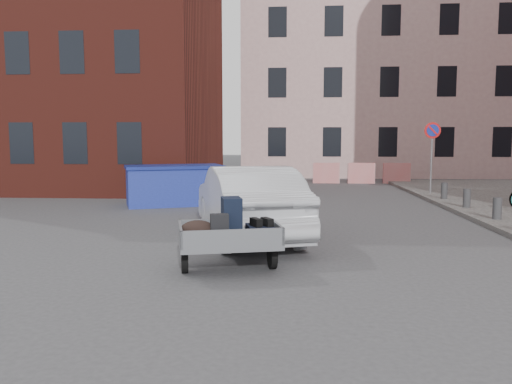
{
  "coord_description": "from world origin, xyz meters",
  "views": [
    {
      "loc": [
        0.75,
        -9.53,
        2.14
      ],
      "look_at": [
        0.07,
        0.27,
        1.1
      ],
      "focal_mm": 35.0,
      "sensor_mm": 36.0,
      "label": 1
    }
  ],
  "objects": [
    {
      "name": "bollards",
      "position": [
        6.0,
        3.4,
        0.4
      ],
      "size": [
        0.22,
        9.02,
        0.55
      ],
      "color": "#3A3A3D",
      "rests_on": "sidewalk"
    },
    {
      "name": "barriers",
      "position": [
        4.2,
        15.0,
        0.5
      ],
      "size": [
        4.7,
        0.18,
        1.0
      ],
      "color": "red",
      "rests_on": "ground"
    },
    {
      "name": "building_pink",
      "position": [
        6.0,
        22.0,
        7.0
      ],
      "size": [
        16.0,
        8.0,
        14.0
      ],
      "primitive_type": "cube",
      "color": "#B88E8D",
      "rests_on": "ground"
    },
    {
      "name": "no_parking_sign",
      "position": [
        6.0,
        9.48,
        2.01
      ],
      "size": [
        0.6,
        0.09,
        2.65
      ],
      "color": "gray",
      "rests_on": "sidewalk"
    },
    {
      "name": "ground",
      "position": [
        0.0,
        0.0,
        0.0
      ],
      "size": [
        120.0,
        120.0,
        0.0
      ],
      "primitive_type": "plane",
      "color": "#38383A",
      "rests_on": "ground"
    },
    {
      "name": "building_brick",
      "position": [
        -9.0,
        13.0,
        7.0
      ],
      "size": [
        12.0,
        10.0,
        14.0
      ],
      "primitive_type": "cube",
      "color": "#591E16",
      "rests_on": "ground"
    },
    {
      "name": "trailer",
      "position": [
        -0.25,
        -1.62,
        0.61
      ],
      "size": [
        1.82,
        1.95,
        1.2
      ],
      "rotation": [
        0.0,
        0.0,
        0.25
      ],
      "color": "black",
      "rests_on": "ground"
    },
    {
      "name": "dumpster",
      "position": [
        -3.04,
        6.5,
        0.65
      ],
      "size": [
        3.47,
        2.61,
        1.3
      ],
      "rotation": [
        0.0,
        0.0,
        0.37
      ],
      "color": "#2233A4",
      "rests_on": "ground"
    },
    {
      "name": "silver_car",
      "position": [
        -0.18,
        1.19,
        0.79
      ],
      "size": [
        2.96,
        5.05,
        1.57
      ],
      "primitive_type": "imported",
      "rotation": [
        0.0,
        0.0,
        3.43
      ],
      "color": "#B9BCC1",
      "rests_on": "ground"
    }
  ]
}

